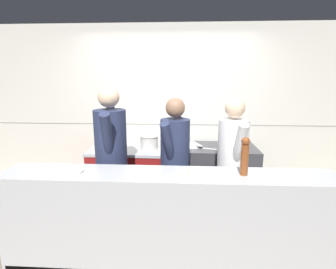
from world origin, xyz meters
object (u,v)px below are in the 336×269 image
(plated_dish_main, at_px, (70,172))
(pepper_mill, at_px, (245,155))
(sauce_pot, at_px, (149,142))
(chefs_knife, at_px, (206,148))
(chef_head_cook, at_px, (111,156))
(oven_range, at_px, (130,177))
(chef_sous, at_px, (175,161))
(mixing_bowl_steel, at_px, (192,143))
(plated_dish_appetiser, at_px, (184,174))
(chef_line, at_px, (232,163))
(stock_pot, at_px, (108,141))

(plated_dish_main, xyz_separation_m, pepper_mill, (1.61, 0.04, 0.18))
(sauce_pot, bearing_deg, chefs_knife, -3.45)
(sauce_pot, relative_size, chef_head_cook, 0.15)
(oven_range, distance_m, chef_sous, 1.05)
(sauce_pot, xyz_separation_m, chefs_knife, (0.77, -0.05, -0.06))
(sauce_pot, distance_m, mixing_bowl_steel, 0.60)
(oven_range, relative_size, pepper_mill, 2.99)
(plated_dish_appetiser, bearing_deg, pepper_mill, 6.69)
(plated_dish_main, height_order, chef_line, chef_line)
(plated_dish_main, bearing_deg, chef_sous, 32.08)
(sauce_pot, distance_m, plated_dish_appetiser, 1.32)
(stock_pot, distance_m, chef_sous, 1.20)
(mixing_bowl_steel, xyz_separation_m, chef_head_cook, (-0.94, -0.74, 0.03))
(chefs_knife, distance_m, chef_head_cook, 1.28)
(plated_dish_main, xyz_separation_m, chef_line, (1.61, 0.59, -0.08))
(chef_head_cook, bearing_deg, oven_range, 78.65)
(sauce_pot, height_order, chef_sous, chef_sous)
(stock_pot, relative_size, chef_sous, 0.21)
(pepper_mill, bearing_deg, oven_range, 137.17)
(oven_range, xyz_separation_m, pepper_mill, (1.32, -1.23, 0.72))
(stock_pot, xyz_separation_m, mixing_bowl_steel, (1.20, -0.00, -0.01))
(chefs_knife, bearing_deg, mixing_bowl_steel, 143.11)
(mixing_bowl_steel, relative_size, pepper_mill, 0.83)
(chefs_knife, xyz_separation_m, chef_line, (0.25, -0.58, -0.00))
(chef_head_cook, bearing_deg, stock_pot, 101.39)
(sauce_pot, bearing_deg, chef_sous, -58.20)
(oven_range, height_order, plated_dish_main, plated_dish_main)
(stock_pot, bearing_deg, plated_dish_main, -89.35)
(mixing_bowl_steel, height_order, chef_line, chef_line)
(sauce_pot, xyz_separation_m, chef_sous, (0.38, -0.61, -0.07))
(plated_dish_main, xyz_separation_m, plated_dish_appetiser, (1.07, -0.02, 0.01))
(pepper_mill, xyz_separation_m, chef_head_cook, (-1.37, 0.51, -0.19))
(chef_sous, bearing_deg, sauce_pot, 140.43)
(chef_line, bearing_deg, plated_dish_main, -166.78)
(plated_dish_main, xyz_separation_m, chef_head_cook, (0.24, 0.55, -0.01))
(sauce_pot, xyz_separation_m, plated_dish_main, (-0.59, -1.21, 0.01))
(chefs_knife, distance_m, pepper_mill, 1.18)
(chef_head_cook, height_order, chef_sous, chef_head_cook)
(plated_dish_appetiser, distance_m, chef_line, 0.82)
(sauce_pot, relative_size, pepper_mill, 0.73)
(stock_pot, xyz_separation_m, sauce_pot, (0.60, -0.09, 0.02))
(plated_dish_main, bearing_deg, oven_range, 77.13)
(plated_dish_appetiser, xyz_separation_m, chef_sous, (-0.10, 0.63, -0.09))
(chef_line, bearing_deg, oven_range, 145.94)
(chef_head_cook, relative_size, chef_sous, 1.08)
(sauce_pot, bearing_deg, chef_head_cook, -117.79)
(stock_pot, relative_size, mixing_bowl_steel, 1.17)
(oven_range, xyz_separation_m, chef_head_cook, (-0.05, -0.71, 0.54))
(chef_head_cook, relative_size, chef_line, 1.07)
(stock_pot, height_order, plated_dish_appetiser, plated_dish_appetiser)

